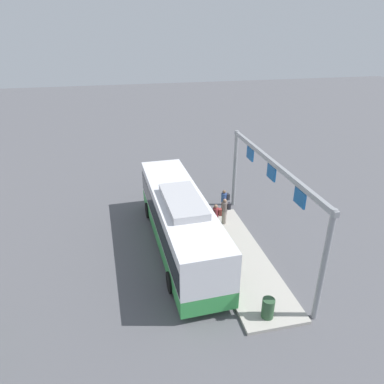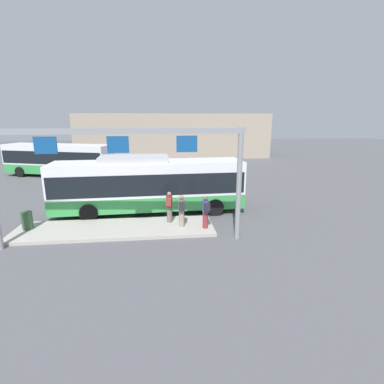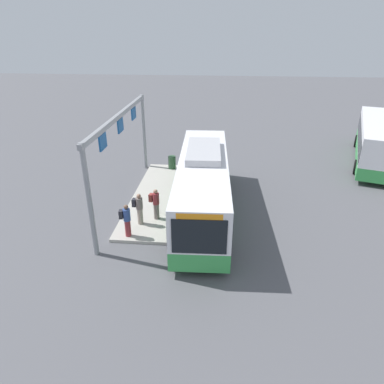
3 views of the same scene
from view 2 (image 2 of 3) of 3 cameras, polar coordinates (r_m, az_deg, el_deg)
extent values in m
plane|color=#56565B|center=(17.99, -8.18, -3.88)|extent=(120.00, 120.00, 0.00)
cube|color=#B2ADA3|center=(15.46, -14.81, -7.02)|extent=(10.00, 2.80, 0.16)
cube|color=green|center=(17.76, -8.27, -1.51)|extent=(11.22, 2.89, 0.85)
cube|color=white|center=(17.44, -8.43, 2.84)|extent=(11.22, 2.89, 1.90)
cube|color=black|center=(17.48, -8.41, 2.20)|extent=(11.00, 2.93, 1.20)
cube|color=black|center=(18.32, 9.36, 3.04)|extent=(0.12, 2.13, 1.50)
cube|color=#B7B7BC|center=(17.27, -11.36, 6.41)|extent=(3.96, 1.89, 0.36)
cube|color=orange|center=(18.16, 9.26, 5.67)|extent=(0.18, 1.75, 0.28)
cylinder|color=black|center=(19.36, 2.96, -0.89)|extent=(1.01, 0.34, 1.00)
cylinder|color=black|center=(17.11, 4.55, -2.98)|extent=(1.01, 0.34, 1.00)
cylinder|color=black|center=(19.29, -18.33, -1.67)|extent=(1.01, 0.34, 1.00)
cylinder|color=black|center=(17.03, -19.63, -3.88)|extent=(1.01, 0.34, 1.00)
cube|color=green|center=(31.42, -24.57, 4.26)|extent=(10.83, 5.72, 0.85)
cube|color=white|center=(31.23, -24.83, 6.74)|extent=(10.83, 5.72, 1.90)
cube|color=black|center=(31.26, -24.79, 6.38)|extent=(10.64, 5.69, 1.20)
cylinder|color=black|center=(32.76, -30.68, 3.43)|extent=(1.04, 0.60, 1.00)
cylinder|color=black|center=(34.54, -28.04, 4.22)|extent=(1.04, 0.60, 1.00)
cylinder|color=black|center=(28.74, -20.93, 3.23)|extent=(1.04, 0.60, 1.00)
cylinder|color=black|center=(30.75, -18.54, 4.11)|extent=(1.04, 0.60, 1.00)
cylinder|color=maroon|center=(14.75, 2.64, -5.49)|extent=(0.31, 0.31, 0.85)
cylinder|color=#334C8C|center=(14.52, 2.67, -2.79)|extent=(0.38, 0.38, 0.60)
sphere|color=brown|center=(14.40, 2.69, -1.23)|extent=(0.22, 0.22, 0.22)
cube|color=#26262D|center=(14.27, 2.95, -2.98)|extent=(0.30, 0.21, 0.40)
cylinder|color=gray|center=(14.92, -2.06, -5.24)|extent=(0.30, 0.30, 0.85)
cylinder|color=slate|center=(14.69, -2.08, -2.57)|extent=(0.36, 0.36, 0.60)
sphere|color=#9E755B|center=(14.58, -2.10, -1.03)|extent=(0.22, 0.22, 0.22)
cube|color=#26262D|center=(14.43, -2.07, -2.76)|extent=(0.29, 0.20, 0.40)
cylinder|color=slate|center=(15.58, -4.44, -4.41)|extent=(0.33, 0.33, 0.85)
cylinder|color=maroon|center=(15.36, -4.49, -1.85)|extent=(0.40, 0.40, 0.60)
sphere|color=#9E755B|center=(15.25, -4.52, -0.37)|extent=(0.22, 0.22, 0.22)
cube|color=maroon|center=(15.10, -4.63, -2.02)|extent=(0.31, 0.23, 0.40)
cylinder|color=gray|center=(13.40, 9.21, 1.29)|extent=(0.24, 0.24, 5.20)
cube|color=gray|center=(12.69, -14.50, 11.49)|extent=(10.99, 0.20, 0.24)
cube|color=#144C8C|center=(13.43, -26.87, 8.19)|extent=(0.90, 0.08, 0.70)
cube|color=#144C8C|center=(12.73, -14.35, 9.02)|extent=(0.90, 0.08, 0.70)
cube|color=#144C8C|center=(12.67, -1.02, 9.43)|extent=(0.90, 0.08, 0.70)
cube|color=tan|center=(43.85, -3.64, 11.07)|extent=(26.89, 8.00, 6.15)
cylinder|color=#2D5133|center=(16.75, -29.66, -4.88)|extent=(0.52, 0.52, 0.90)
camera|label=1|loc=(26.72, -49.69, 21.78)|focal=32.98mm
camera|label=3|loc=(24.31, 37.25, 20.21)|focal=32.17mm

